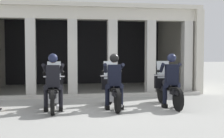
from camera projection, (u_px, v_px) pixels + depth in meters
ground_plane at (100, 94)px, 11.52m from camera, size 80.00×80.00×0.00m
station_building at (87, 41)px, 13.35m from camera, size 8.60×5.06×3.45m
kerb_strip at (94, 96)px, 10.53m from camera, size 8.10×0.24×0.12m
motorcycle_left at (54, 92)px, 8.27m from camera, size 0.62×2.04×1.35m
police_officer_left at (53, 77)px, 7.96m from camera, size 0.63×0.61×1.58m
motorcycle_center at (113, 90)px, 8.54m from camera, size 0.62×2.04×1.35m
police_officer_center at (114, 76)px, 8.24m from camera, size 0.63×0.61×1.58m
motorcycle_right at (168, 89)px, 8.81m from camera, size 0.62×2.04×1.35m
police_officer_right at (171, 76)px, 8.50m from camera, size 0.63×0.61×1.58m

